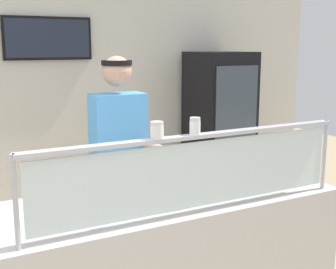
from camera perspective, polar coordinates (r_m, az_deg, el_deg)
The scene contains 8 objects.
shop_rear_unit at distance 4.79m, azimuth -13.41°, elevation 5.36°, with size 6.43×0.13×2.70m.
sneeze_guard at distance 2.33m, azimuth 3.83°, elevation -3.75°, with size 1.86×0.06×0.43m.
pizza_tray at distance 2.64m, azimuth -1.03°, elevation -7.78°, with size 0.46×0.46×0.04m.
pizza_server at distance 2.60m, azimuth -1.41°, elevation -7.55°, with size 0.07×0.28×0.01m, color #ADAFB7.
parmesan_shaker at distance 2.17m, azimuth -1.42°, elevation 0.43°, with size 0.07×0.07×0.09m.
pepper_flake_shaker at distance 2.28m, azimuth 3.47°, elevation 0.95°, with size 0.06×0.06×0.09m.
worker_figure at distance 3.24m, azimuth -6.20°, elevation -3.46°, with size 0.41×0.50×1.76m.
drink_fridge at distance 5.15m, azimuth 6.56°, elevation 0.65°, with size 0.64×0.65×1.76m.
Camera 1 is at (-0.17, -1.85, 1.83)m, focal length 47.62 mm.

